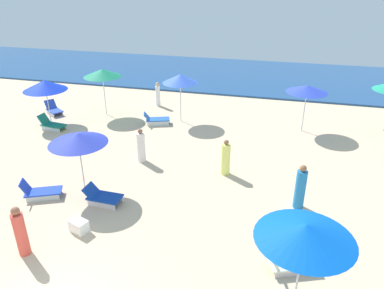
{
  "coord_description": "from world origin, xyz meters",
  "views": [
    {
      "loc": [
        4.86,
        -4.76,
        7.64
      ],
      "look_at": [
        1.28,
        9.13,
        0.84
      ],
      "focal_mm": 34.11,
      "sensor_mm": 36.0,
      "label": 1
    }
  ],
  "objects_px": {
    "umbrella_3": "(78,139)",
    "lounge_chair_3_1": "(102,197)",
    "umbrella_1": "(45,85)",
    "umbrella_0": "(307,89)",
    "lounge_chair_6_0": "(156,120)",
    "beachgoer_5": "(300,188)",
    "cooler_box_2": "(79,226)",
    "umbrella_6": "(180,79)",
    "umbrella_2": "(102,73)",
    "beachgoer_2": "(141,147)",
    "beachgoer_3": "(20,232)",
    "lounge_chair_1_1": "(52,124)",
    "umbrella_5": "(305,232)",
    "beachgoer_0": "(158,95)",
    "lounge_chair_1_0": "(54,110)",
    "lounge_chair_5_0": "(288,263)",
    "lounge_chair_3_0": "(40,191)",
    "beachgoer_1": "(226,158)"
  },
  "relations": [
    {
      "from": "umbrella_6",
      "to": "lounge_chair_3_0",
      "type": "bearing_deg",
      "value": -108.5
    },
    {
      "from": "lounge_chair_1_0",
      "to": "umbrella_6",
      "type": "relative_size",
      "value": 0.51
    },
    {
      "from": "umbrella_6",
      "to": "lounge_chair_6_0",
      "type": "bearing_deg",
      "value": -146.0
    },
    {
      "from": "lounge_chair_1_0",
      "to": "lounge_chair_3_1",
      "type": "relative_size",
      "value": 1.02
    },
    {
      "from": "umbrella_5",
      "to": "umbrella_6",
      "type": "bearing_deg",
      "value": 118.66
    },
    {
      "from": "umbrella_0",
      "to": "beachgoer_3",
      "type": "distance_m",
      "value": 14.4
    },
    {
      "from": "lounge_chair_1_1",
      "to": "umbrella_5",
      "type": "bearing_deg",
      "value": -117.77
    },
    {
      "from": "beachgoer_2",
      "to": "beachgoer_3",
      "type": "xyz_separation_m",
      "value": [
        -1.21,
        -6.42,
        0.07
      ]
    },
    {
      "from": "umbrella_1",
      "to": "beachgoer_5",
      "type": "height_order",
      "value": "umbrella_1"
    },
    {
      "from": "umbrella_1",
      "to": "lounge_chair_3_1",
      "type": "height_order",
      "value": "umbrella_1"
    },
    {
      "from": "umbrella_3",
      "to": "lounge_chair_3_1",
      "type": "relative_size",
      "value": 1.79
    },
    {
      "from": "lounge_chair_3_0",
      "to": "lounge_chair_3_1",
      "type": "height_order",
      "value": "lounge_chair_3_0"
    },
    {
      "from": "beachgoer_3",
      "to": "beachgoer_5",
      "type": "bearing_deg",
      "value": 33.08
    },
    {
      "from": "beachgoer_5",
      "to": "lounge_chair_1_0",
      "type": "bearing_deg",
      "value": 122.51
    },
    {
      "from": "beachgoer_5",
      "to": "lounge_chair_3_1",
      "type": "bearing_deg",
      "value": 158.95
    },
    {
      "from": "lounge_chair_5_0",
      "to": "lounge_chair_6_0",
      "type": "relative_size",
      "value": 1.0
    },
    {
      "from": "umbrella_5",
      "to": "beachgoer_2",
      "type": "relative_size",
      "value": 1.63
    },
    {
      "from": "umbrella_0",
      "to": "lounge_chair_5_0",
      "type": "xyz_separation_m",
      "value": [
        -0.52,
        -10.48,
        -2.05
      ]
    },
    {
      "from": "lounge_chair_3_0",
      "to": "lounge_chair_3_1",
      "type": "distance_m",
      "value": 2.43
    },
    {
      "from": "umbrella_3",
      "to": "beachgoer_5",
      "type": "xyz_separation_m",
      "value": [
        7.91,
        0.99,
        -1.45
      ]
    },
    {
      "from": "umbrella_5",
      "to": "beachgoer_3",
      "type": "height_order",
      "value": "umbrella_5"
    },
    {
      "from": "beachgoer_3",
      "to": "umbrella_0",
      "type": "bearing_deg",
      "value": 58.72
    },
    {
      "from": "umbrella_1",
      "to": "lounge_chair_3_1",
      "type": "relative_size",
      "value": 1.79
    },
    {
      "from": "lounge_chair_3_0",
      "to": "lounge_chair_6_0",
      "type": "relative_size",
      "value": 0.98
    },
    {
      "from": "umbrella_2",
      "to": "beachgoer_2",
      "type": "bearing_deg",
      "value": -49.91
    },
    {
      "from": "lounge_chair_1_1",
      "to": "beachgoer_1",
      "type": "bearing_deg",
      "value": -97.45
    },
    {
      "from": "umbrella_5",
      "to": "beachgoer_0",
      "type": "relative_size",
      "value": 1.67
    },
    {
      "from": "lounge_chair_6_0",
      "to": "cooler_box_2",
      "type": "bearing_deg",
      "value": 164.29
    },
    {
      "from": "umbrella_1",
      "to": "umbrella_6",
      "type": "height_order",
      "value": "umbrella_6"
    },
    {
      "from": "beachgoer_5",
      "to": "cooler_box_2",
      "type": "height_order",
      "value": "beachgoer_5"
    },
    {
      "from": "umbrella_1",
      "to": "lounge_chair_1_1",
      "type": "height_order",
      "value": "umbrella_1"
    },
    {
      "from": "umbrella_0",
      "to": "lounge_chair_1_1",
      "type": "bearing_deg",
      "value": -166.51
    },
    {
      "from": "umbrella_6",
      "to": "umbrella_2",
      "type": "bearing_deg",
      "value": -179.3
    },
    {
      "from": "umbrella_6",
      "to": "beachgoer_3",
      "type": "relative_size",
      "value": 1.63
    },
    {
      "from": "lounge_chair_3_1",
      "to": "lounge_chair_1_0",
      "type": "bearing_deg",
      "value": 44.4
    },
    {
      "from": "lounge_chair_1_0",
      "to": "cooler_box_2",
      "type": "height_order",
      "value": "lounge_chair_1_0"
    },
    {
      "from": "lounge_chair_1_0",
      "to": "beachgoer_3",
      "type": "xyz_separation_m",
      "value": [
        6.06,
        -10.71,
        0.51
      ]
    },
    {
      "from": "lounge_chair_1_1",
      "to": "lounge_chair_3_1",
      "type": "distance_m",
      "value": 8.16
    },
    {
      "from": "lounge_chair_5_0",
      "to": "lounge_chair_1_1",
      "type": "bearing_deg",
      "value": 37.54
    },
    {
      "from": "beachgoer_2",
      "to": "beachgoer_3",
      "type": "relative_size",
      "value": 0.94
    },
    {
      "from": "umbrella_3",
      "to": "cooler_box_2",
      "type": "bearing_deg",
      "value": -65.17
    },
    {
      "from": "beachgoer_5",
      "to": "cooler_box_2",
      "type": "bearing_deg",
      "value": 171.27
    },
    {
      "from": "beachgoer_0",
      "to": "beachgoer_5",
      "type": "height_order",
      "value": "beachgoer_5"
    },
    {
      "from": "lounge_chair_6_0",
      "to": "cooler_box_2",
      "type": "xyz_separation_m",
      "value": [
        0.68,
        -9.38,
        -0.06
      ]
    },
    {
      "from": "umbrella_5",
      "to": "beachgoer_5",
      "type": "bearing_deg",
      "value": 88.4
    },
    {
      "from": "umbrella_0",
      "to": "lounge_chair_1_1",
      "type": "distance_m",
      "value": 13.51
    },
    {
      "from": "umbrella_2",
      "to": "umbrella_5",
      "type": "height_order",
      "value": "umbrella_2"
    },
    {
      "from": "umbrella_0",
      "to": "lounge_chair_6_0",
      "type": "bearing_deg",
      "value": -172.2
    },
    {
      "from": "lounge_chair_3_0",
      "to": "umbrella_1",
      "type": "bearing_deg",
      "value": 6.55
    },
    {
      "from": "umbrella_2",
      "to": "lounge_chair_6_0",
      "type": "xyz_separation_m",
      "value": [
        3.39,
        -0.75,
        -2.21
      ]
    }
  ]
}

